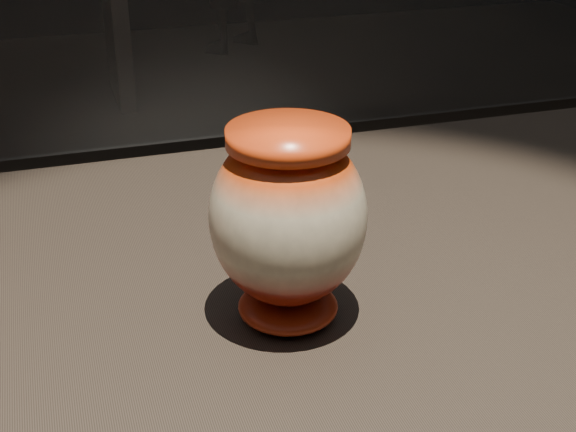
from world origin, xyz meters
name	(u,v)px	position (x,y,z in m)	size (l,w,h in m)	color
main_vase	(288,219)	(0.15, -0.06, 1.01)	(0.17, 0.17, 0.20)	maroon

